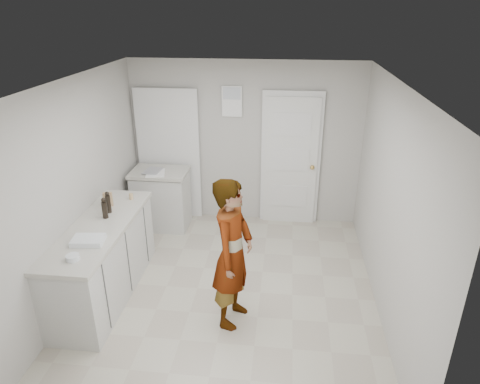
# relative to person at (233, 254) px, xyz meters

# --- Properties ---
(ground) EXTENTS (4.00, 4.00, 0.00)m
(ground) POSITION_rel_person_xyz_m (-0.12, 0.49, -0.84)
(ground) COLOR #AAA08E
(ground) RESTS_ON ground
(room_shell) EXTENTS (4.00, 4.00, 4.00)m
(room_shell) POSITION_rel_person_xyz_m (-0.29, 2.44, 0.19)
(room_shell) COLOR #AEAAA4
(room_shell) RESTS_ON ground
(main_counter) EXTENTS (0.64, 1.96, 0.93)m
(main_counter) POSITION_rel_person_xyz_m (-1.57, 0.29, -0.41)
(main_counter) COLOR silver
(main_counter) RESTS_ON ground
(side_counter) EXTENTS (0.84, 0.61, 0.93)m
(side_counter) POSITION_rel_person_xyz_m (-1.37, 2.04, -0.41)
(side_counter) COLOR silver
(side_counter) RESTS_ON ground
(person) EXTENTS (0.54, 0.69, 1.67)m
(person) POSITION_rel_person_xyz_m (0.00, 0.00, 0.00)
(person) COLOR silver
(person) RESTS_ON ground
(cake_mix_box) EXTENTS (0.12, 0.08, 0.18)m
(cake_mix_box) POSITION_rel_person_xyz_m (-1.65, 0.79, 0.18)
(cake_mix_box) COLOR olive
(cake_mix_box) RESTS_ON main_counter
(spice_jar) EXTENTS (0.05, 0.05, 0.08)m
(spice_jar) POSITION_rel_person_xyz_m (-1.44, 1.01, 0.13)
(spice_jar) COLOR tan
(spice_jar) RESTS_ON main_counter
(oil_cruet_a) EXTENTS (0.06, 0.06, 0.26)m
(oil_cruet_a) POSITION_rel_person_xyz_m (-1.56, 0.47, 0.21)
(oil_cruet_a) COLOR black
(oil_cruet_a) RESTS_ON main_counter
(oil_cruet_b) EXTENTS (0.06, 0.06, 0.27)m
(oil_cruet_b) POSITION_rel_person_xyz_m (-1.57, 0.61, 0.22)
(oil_cruet_b) COLOR black
(oil_cruet_b) RESTS_ON main_counter
(baking_dish) EXTENTS (0.35, 0.26, 0.06)m
(baking_dish) POSITION_rel_person_xyz_m (-1.51, -0.10, 0.11)
(baking_dish) COLOR silver
(baking_dish) RESTS_ON main_counter
(egg_bowl) EXTENTS (0.13, 0.13, 0.05)m
(egg_bowl) POSITION_rel_person_xyz_m (-1.52, -0.42, 0.11)
(egg_bowl) COLOR silver
(egg_bowl) RESTS_ON main_counter
(papers) EXTENTS (0.34, 0.40, 0.01)m
(papers) POSITION_rel_person_xyz_m (-1.40, 1.93, 0.09)
(papers) COLOR white
(papers) RESTS_ON side_counter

